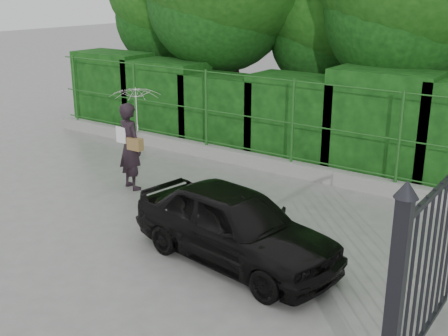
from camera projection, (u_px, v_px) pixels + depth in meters
The scene contains 7 objects.
ground at pixel (132, 244), 8.98m from camera, with size 80.00×80.00×0.00m, color gray.
kerb at pixel (275, 165), 12.42m from camera, with size 14.00×0.25×0.30m, color #9E9E99.
fence at pixel (285, 120), 11.97m from camera, with size 14.13×0.06×1.80m.
hedge at pixel (305, 117), 12.82m from camera, with size 14.20×1.20×2.30m.
gate at pixel (411, 279), 5.52m from camera, with size 0.22×2.33×2.36m.
woman at pixel (134, 123), 11.00m from camera, with size 1.01×1.00×2.08m.
car at pixel (235, 225), 8.27m from camera, with size 1.36×3.38×1.15m, color black.
Camera 1 is at (5.94, -5.79, 3.95)m, focal length 45.00 mm.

